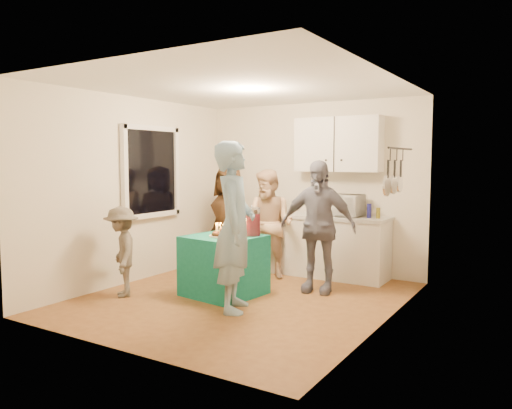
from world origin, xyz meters
The scene contains 19 objects.
floor centered at (0.00, 0.00, 0.00)m, with size 4.00×4.00×0.00m, color brown.
ceiling centered at (0.00, 0.00, 2.60)m, with size 4.00×4.00×0.00m, color white.
back_wall centered at (0.00, 2.00, 1.30)m, with size 3.60×3.60×0.00m, color silver.
left_wall centered at (-1.80, 0.00, 1.30)m, with size 4.00×4.00×0.00m, color silver.
right_wall centered at (1.80, 0.00, 1.30)m, with size 4.00×4.00×0.00m, color silver.
window_night centered at (-1.77, 0.30, 1.55)m, with size 0.04×1.00×1.20m, color black.
counter centered at (0.20, 1.70, 0.43)m, with size 2.20×0.58×0.86m, color white.
countertop centered at (0.20, 1.70, 0.89)m, with size 2.24×0.62×0.05m, color beige.
upper_cabinet centered at (0.50, 1.85, 1.95)m, with size 1.30×0.30×0.80m, color white.
pot_rack centered at (1.72, 0.70, 1.60)m, with size 0.12×1.00×0.60m, color black.
microwave centered at (0.64, 1.70, 1.07)m, with size 0.57×0.38×0.31m, color white.
party_table centered at (-0.29, 0.05, 0.38)m, with size 0.85×0.85×0.76m, color #117360.
donut_cake centered at (-0.26, 0.00, 0.85)m, with size 0.38×0.38×0.18m, color #381C0C, non-canonical shape.
punch_jar centered at (0.00, 0.24, 0.93)m, with size 0.22×0.22×0.34m, color red.
man_birthday centered at (0.20, -0.43, 0.97)m, with size 0.71×0.46×1.93m, color #81A4BC.
woman_back_left centered at (-1.03, 1.23, 0.81)m, with size 0.80×0.52×1.63m, color #553418.
woman_back_center centered at (-0.27, 1.16, 0.79)m, with size 0.77×0.60×1.58m, color tan.
woman_back_right centered at (0.66, 0.81, 0.86)m, with size 1.01×0.42×1.72m, color black.
child_near_left centered at (-1.34, -0.69, 0.57)m, with size 0.74×0.42×1.14m, color #4F473F.
Camera 1 is at (3.34, -5.09, 1.71)m, focal length 35.00 mm.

